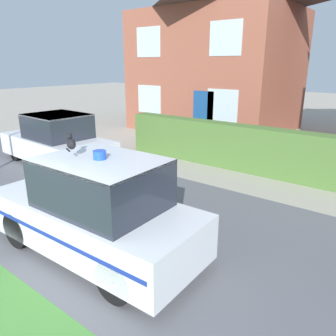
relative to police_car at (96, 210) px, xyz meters
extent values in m
cube|color=#5B5B60|center=(0.06, 1.41, -0.81)|extent=(28.00, 5.37, 0.01)
cube|color=#4C7233|center=(-0.08, 5.95, -0.12)|extent=(8.66, 0.60, 1.40)
cylinder|color=black|center=(-1.33, 0.68, -0.47)|extent=(0.67, 0.22, 0.67)
cylinder|color=black|center=(-1.29, -0.76, -0.47)|extent=(0.67, 0.22, 0.67)
cylinder|color=black|center=(1.13, 0.75, -0.47)|extent=(0.67, 0.22, 0.67)
cylinder|color=black|center=(1.17, -0.69, -0.47)|extent=(0.67, 0.22, 0.67)
cube|color=silver|center=(-0.08, 0.00, -0.24)|extent=(4.02, 1.76, 0.76)
cube|color=#232833|center=(0.18, 0.01, 0.54)|extent=(2.01, 1.53, 0.80)
cube|color=silver|center=(0.18, 0.01, 0.92)|extent=(2.01, 1.53, 0.04)
cube|color=navy|center=(-0.11, 0.82, -0.18)|extent=(3.77, 0.12, 0.07)
cube|color=navy|center=(-0.06, -0.83, -0.18)|extent=(3.77, 0.12, 0.07)
cylinder|color=blue|center=(0.18, 0.01, 1.01)|extent=(0.21, 0.21, 0.14)
ellipsoid|color=black|center=(-0.24, -0.21, 1.16)|extent=(0.23, 0.20, 0.17)
ellipsoid|color=beige|center=(-0.31, -0.18, 1.15)|extent=(0.08, 0.09, 0.09)
sphere|color=black|center=(-0.31, -0.18, 1.27)|extent=(0.10, 0.10, 0.10)
cone|color=black|center=(-0.30, -0.16, 1.31)|extent=(0.04, 0.04, 0.04)
cone|color=black|center=(-0.32, -0.21, 1.31)|extent=(0.04, 0.04, 0.04)
cylinder|color=black|center=(-0.20, -0.31, 1.09)|extent=(0.16, 0.09, 0.03)
cylinder|color=black|center=(-6.64, 3.66, -0.50)|extent=(0.62, 0.23, 0.61)
cylinder|color=black|center=(-6.71, 2.09, -0.50)|extent=(0.62, 0.23, 0.61)
cylinder|color=black|center=(-3.96, 3.55, -0.50)|extent=(0.62, 0.23, 0.61)
cylinder|color=black|center=(-4.03, 1.98, -0.50)|extent=(0.62, 0.23, 0.61)
cube|color=silver|center=(-5.33, 2.82, -0.28)|extent=(4.40, 1.96, 0.71)
cube|color=#232833|center=(-5.17, 2.81, 0.45)|extent=(1.93, 1.67, 0.77)
cube|color=silver|center=(-5.17, 2.81, 0.82)|extent=(1.93, 1.67, 0.04)
cube|color=#93513D|center=(-4.45, 11.62, 1.98)|extent=(7.19, 5.67, 5.59)
cube|color=navy|center=(-3.38, 8.78, 0.23)|extent=(1.00, 0.02, 2.10)
cube|color=silver|center=(-6.42, 8.78, 0.75)|extent=(1.40, 0.02, 1.30)
cube|color=silver|center=(-2.47, 8.78, 0.75)|extent=(1.40, 0.02, 1.30)
cube|color=silver|center=(-6.42, 8.78, 3.32)|extent=(1.40, 0.02, 1.30)
cube|color=silver|center=(-2.47, 8.78, 3.32)|extent=(1.40, 0.02, 1.30)
camera|label=1|loc=(4.09, -3.26, 2.39)|focal=35.00mm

